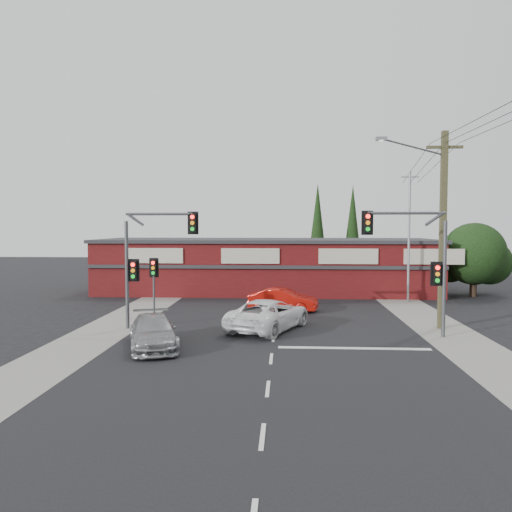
# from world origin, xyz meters

# --- Properties ---
(ground) EXTENTS (120.00, 120.00, 0.00)m
(ground) POSITION_xyz_m (0.00, 0.00, 0.00)
(ground) COLOR black
(ground) RESTS_ON ground
(road_strip) EXTENTS (14.00, 70.00, 0.01)m
(road_strip) POSITION_xyz_m (0.00, 5.00, 0.01)
(road_strip) COLOR black
(road_strip) RESTS_ON ground
(verge_left) EXTENTS (3.00, 70.00, 0.02)m
(verge_left) POSITION_xyz_m (-8.50, 5.00, 0.01)
(verge_left) COLOR gray
(verge_left) RESTS_ON ground
(verge_right) EXTENTS (3.00, 70.00, 0.02)m
(verge_right) POSITION_xyz_m (8.50, 5.00, 0.01)
(verge_right) COLOR gray
(verge_right) RESTS_ON ground
(stop_line) EXTENTS (6.50, 0.35, 0.01)m
(stop_line) POSITION_xyz_m (3.50, -1.50, 0.01)
(stop_line) COLOR silver
(stop_line) RESTS_ON ground
(white_suv) EXTENTS (4.63, 6.16, 1.56)m
(white_suv) POSITION_xyz_m (-0.28, 2.21, 0.78)
(white_suv) COLOR white
(white_suv) RESTS_ON ground
(silver_suv) EXTENTS (3.29, 5.10, 1.37)m
(silver_suv) POSITION_xyz_m (-5.14, -1.85, 0.69)
(silver_suv) COLOR gray
(silver_suv) RESTS_ON ground
(red_sedan) EXTENTS (4.45, 2.23, 1.40)m
(red_sedan) POSITION_xyz_m (0.39, 7.79, 0.70)
(red_sedan) COLOR #AF120A
(red_sedan) RESTS_ON ground
(lane_dashes) EXTENTS (0.12, 34.48, 0.01)m
(lane_dashes) POSITION_xyz_m (0.00, -1.56, 0.01)
(lane_dashes) COLOR silver
(lane_dashes) RESTS_ON ground
(shop_building) EXTENTS (27.30, 8.40, 4.22)m
(shop_building) POSITION_xyz_m (-0.99, 16.99, 2.13)
(shop_building) COLOR #4C0F10
(shop_building) RESTS_ON ground
(tree_cluster) EXTENTS (5.90, 5.10, 5.50)m
(tree_cluster) POSITION_xyz_m (14.69, 15.44, 2.90)
(tree_cluster) COLOR #2D2116
(tree_cluster) RESTS_ON ground
(conifer_near) EXTENTS (1.80, 1.80, 9.25)m
(conifer_near) POSITION_xyz_m (3.50, 24.00, 5.48)
(conifer_near) COLOR #2D2116
(conifer_near) RESTS_ON ground
(conifer_far) EXTENTS (1.80, 1.80, 9.25)m
(conifer_far) POSITION_xyz_m (7.00, 26.00, 5.48)
(conifer_far) COLOR #2D2116
(conifer_far) RESTS_ON ground
(traffic_mast_left) EXTENTS (3.77, 0.27, 5.97)m
(traffic_mast_left) POSITION_xyz_m (-6.43, 2.00, 3.93)
(traffic_mast_left) COLOR #47494C
(traffic_mast_left) RESTS_ON ground
(traffic_mast_right) EXTENTS (3.96, 0.27, 5.97)m
(traffic_mast_right) POSITION_xyz_m (6.86, 1.00, 3.95)
(traffic_mast_right) COLOR #47494C
(traffic_mast_right) RESTS_ON ground
(pedestal_signal) EXTENTS (0.55, 0.27, 3.38)m
(pedestal_signal) POSITION_xyz_m (-7.20, 6.01, 2.41)
(pedestal_signal) COLOR #47494C
(pedestal_signal) RESTS_ON ground
(utility_pole) EXTENTS (4.38, 0.59, 10.00)m
(utility_pole) POSITION_xyz_m (8.36, 2.99, 5.40)
(utility_pole) COLOR brown
(utility_pole) RESTS_ON ground
(steel_pole) EXTENTS (1.20, 0.16, 9.00)m
(steel_pole) POSITION_xyz_m (9.00, 12.00, 4.70)
(steel_pole) COLOR gray
(steel_pole) RESTS_ON ground
(power_lines) EXTENTS (2.01, 29.00, 1.22)m
(power_lines) POSITION_xyz_m (8.47, -2.47, 9.04)
(power_lines) COLOR black
(power_lines) RESTS_ON ground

